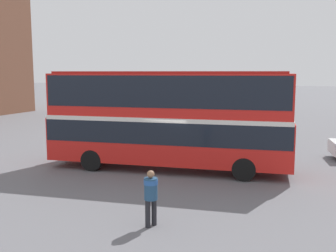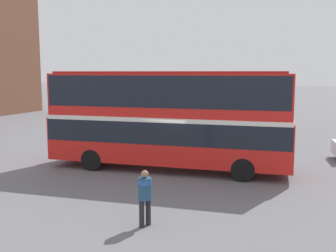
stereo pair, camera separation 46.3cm
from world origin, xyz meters
The scene contains 4 objects.
ground_plane centered at (0.00, 0.00, 0.00)m, with size 240.00×240.00×0.00m, color slate.
double_decker_bus centered at (-0.02, 0.13, 2.62)m, with size 11.38×3.85×4.57m.
pedestrian_foreground centered at (1.97, -6.48, 1.04)m, with size 0.55×0.55×1.70m.
parked_car_kerb_near centered at (-5.97, 10.66, 0.77)m, with size 4.28×2.63×1.53m.
Camera 1 is at (6.41, -16.72, 4.54)m, focal length 42.00 mm.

